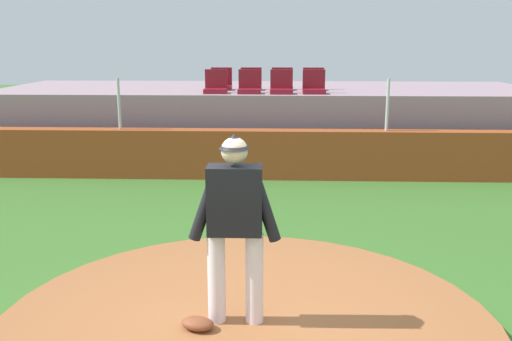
# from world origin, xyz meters

# --- Properties ---
(ground_plane) EXTENTS (60.00, 60.00, 0.00)m
(ground_plane) POSITION_xyz_m (0.00, 0.00, 0.00)
(ground_plane) COLOR #396A27
(pitchers_mound) EXTENTS (4.60, 4.60, 0.20)m
(pitchers_mound) POSITION_xyz_m (0.00, 0.00, 0.10)
(pitchers_mound) COLOR #9A5C33
(pitchers_mound) RESTS_ON ground_plane
(pitcher) EXTENTS (0.82, 0.27, 1.73)m
(pitcher) POSITION_xyz_m (-0.10, -0.00, 1.20)
(pitcher) COLOR white
(pitcher) RESTS_ON pitchers_mound
(fielding_glove) EXTENTS (0.34, 0.27, 0.11)m
(fielding_glove) POSITION_xyz_m (-0.42, -0.17, 0.25)
(fielding_glove) COLOR brown
(fielding_glove) RESTS_ON pitchers_mound
(brick_barrier) EXTENTS (12.78, 0.40, 0.97)m
(brick_barrier) POSITION_xyz_m (0.00, 6.33, 0.49)
(brick_barrier) COLOR #9C451F
(brick_barrier) RESTS_ON ground_plane
(fence_post_left) EXTENTS (0.06, 0.06, 1.01)m
(fence_post_left) POSITION_xyz_m (-2.86, 6.33, 1.48)
(fence_post_left) COLOR silver
(fence_post_left) RESTS_ON brick_barrier
(fence_post_right) EXTENTS (0.06, 0.06, 1.01)m
(fence_post_right) POSITION_xyz_m (2.38, 6.33, 1.48)
(fence_post_right) COLOR silver
(fence_post_right) RESTS_ON brick_barrier
(bleacher_platform) EXTENTS (12.61, 4.23, 1.58)m
(bleacher_platform) POSITION_xyz_m (0.00, 9.10, 0.79)
(bleacher_platform) COLOR gray
(bleacher_platform) RESTS_ON ground_plane
(stadium_chair_0) EXTENTS (0.48, 0.44, 0.50)m
(stadium_chair_0) POSITION_xyz_m (-1.08, 7.53, 1.74)
(stadium_chair_0) COLOR maroon
(stadium_chair_0) RESTS_ON bleacher_platform
(stadium_chair_1) EXTENTS (0.48, 0.44, 0.50)m
(stadium_chair_1) POSITION_xyz_m (-0.35, 7.51, 1.74)
(stadium_chair_1) COLOR maroon
(stadium_chair_1) RESTS_ON bleacher_platform
(stadium_chair_2) EXTENTS (0.48, 0.44, 0.50)m
(stadium_chair_2) POSITION_xyz_m (0.34, 7.49, 1.74)
(stadium_chair_2) COLOR maroon
(stadium_chair_2) RESTS_ON bleacher_platform
(stadium_chair_3) EXTENTS (0.48, 0.44, 0.50)m
(stadium_chair_3) POSITION_xyz_m (1.03, 7.53, 1.74)
(stadium_chair_3) COLOR maroon
(stadium_chair_3) RESTS_ON bleacher_platform
(stadium_chair_4) EXTENTS (0.48, 0.44, 0.50)m
(stadium_chair_4) POSITION_xyz_m (-1.04, 8.38, 1.74)
(stadium_chair_4) COLOR maroon
(stadium_chair_4) RESTS_ON bleacher_platform
(stadium_chair_5) EXTENTS (0.48, 0.44, 0.50)m
(stadium_chair_5) POSITION_xyz_m (-0.36, 8.40, 1.74)
(stadium_chair_5) COLOR maroon
(stadium_chair_5) RESTS_ON bleacher_platform
(stadium_chair_6) EXTENTS (0.48, 0.44, 0.50)m
(stadium_chair_6) POSITION_xyz_m (0.36, 8.43, 1.74)
(stadium_chair_6) COLOR maroon
(stadium_chair_6) RESTS_ON bleacher_platform
(stadium_chair_7) EXTENTS (0.48, 0.44, 0.50)m
(stadium_chair_7) POSITION_xyz_m (1.07, 8.41, 1.74)
(stadium_chair_7) COLOR maroon
(stadium_chair_7) RESTS_ON bleacher_platform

